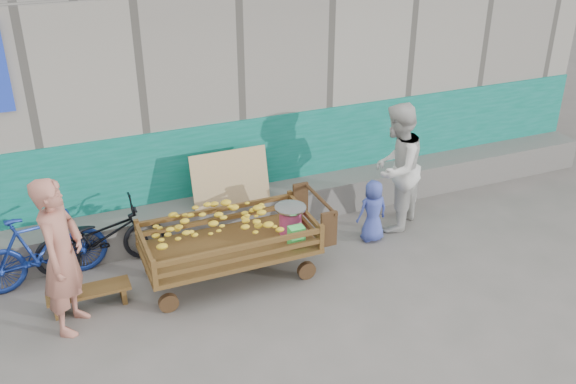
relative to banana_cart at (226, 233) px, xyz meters
name	(u,v)px	position (x,y,z in m)	size (l,w,h in m)	color
ground	(273,340)	(0.09, -1.23, -0.62)	(80.00, 80.00, 0.00)	#595751
building_wall	(169,89)	(0.09, 2.82, 0.85)	(12.00, 3.50, 3.00)	gray
banana_cart	(226,233)	(0.00, 0.00, 0.00)	(2.14, 0.98, 0.91)	#4F3416
bench	(89,294)	(-1.55, 0.06, -0.46)	(0.88, 0.27, 0.22)	#4F3416
vendor_man	(62,256)	(-1.75, -0.21, 0.24)	(0.62, 0.41, 1.71)	#A96756
woman	(396,168)	(2.41, 0.33, 0.24)	(0.83, 0.65, 1.71)	silver
child	(373,211)	(1.98, 0.13, -0.20)	(0.41, 0.26, 0.83)	#3B4AA4
bicycle_dark	(101,237)	(-1.29, 0.82, -0.21)	(0.54, 1.54, 0.81)	black
bicycle_blue	(41,249)	(-1.96, 0.73, -0.17)	(0.42, 1.49, 0.89)	navy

